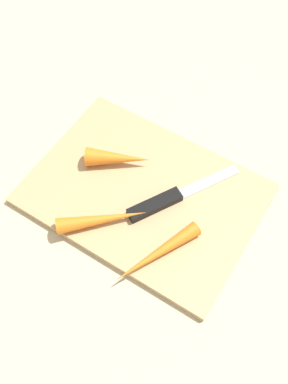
{
  "coord_description": "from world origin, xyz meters",
  "views": [
    {
      "loc": [
        0.21,
        -0.33,
        0.65
      ],
      "look_at": [
        0.0,
        0.0,
        0.01
      ],
      "focal_mm": 43.52,
      "sensor_mm": 36.0,
      "label": 1
    }
  ],
  "objects_px": {
    "cutting_board": "(144,194)",
    "carrot_shortest": "(118,158)",
    "carrot_longest": "(157,254)",
    "knife": "(162,202)",
    "carrot_medium": "(102,219)"
  },
  "relations": [
    {
      "from": "cutting_board",
      "to": "carrot_shortest",
      "type": "bearing_deg",
      "value": 160.44
    },
    {
      "from": "carrot_longest",
      "to": "knife",
      "type": "bearing_deg",
      "value": -130.91
    },
    {
      "from": "cutting_board",
      "to": "knife",
      "type": "height_order",
      "value": "knife"
    },
    {
      "from": "cutting_board",
      "to": "carrot_longest",
      "type": "distance_m",
      "value": 0.12
    },
    {
      "from": "carrot_longest",
      "to": "carrot_medium",
      "type": "relative_size",
      "value": 1.06
    },
    {
      "from": "carrot_shortest",
      "to": "knife",
      "type": "bearing_deg",
      "value": -43.41
    },
    {
      "from": "carrot_longest",
      "to": "carrot_shortest",
      "type": "distance_m",
      "value": 0.18
    },
    {
      "from": "knife",
      "to": "cutting_board",
      "type": "bearing_deg",
      "value": 115.42
    },
    {
      "from": "carrot_medium",
      "to": "carrot_shortest",
      "type": "height_order",
      "value": "carrot_shortest"
    },
    {
      "from": "knife",
      "to": "carrot_longest",
      "type": "height_order",
      "value": "carrot_longest"
    },
    {
      "from": "carrot_medium",
      "to": "carrot_shortest",
      "type": "relative_size",
      "value": 1.33
    },
    {
      "from": "knife",
      "to": "carrot_shortest",
      "type": "xyz_separation_m",
      "value": [
        -0.1,
        0.03,
        0.01
      ]
    },
    {
      "from": "knife",
      "to": "carrot_medium",
      "type": "bearing_deg",
      "value": 172.99
    },
    {
      "from": "knife",
      "to": "carrot_longest",
      "type": "relative_size",
      "value": 1.24
    },
    {
      "from": "knife",
      "to": "carrot_shortest",
      "type": "bearing_deg",
      "value": 105.28
    }
  ]
}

